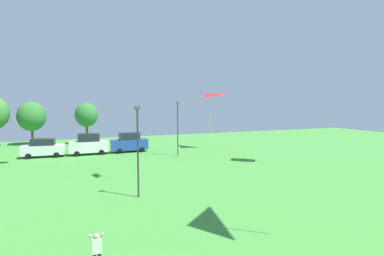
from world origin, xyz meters
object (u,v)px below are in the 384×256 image
(parked_car_third_from_left, at_px, (129,142))
(light_post_1, at_px, (178,126))
(light_post_0, at_px, (138,146))
(treeline_tree_2, at_px, (32,117))
(person_standing_near_foreground, at_px, (97,250))
(kite_flying_3, at_px, (206,107))
(parked_car_leftmost, at_px, (43,148))
(parked_car_second_from_left, at_px, (89,144))
(treeline_tree_3, at_px, (86,115))

(parked_car_third_from_left, height_order, light_post_1, light_post_1)
(light_post_0, relative_size, treeline_tree_2, 0.94)
(treeline_tree_2, bearing_deg, parked_car_third_from_left, -45.92)
(person_standing_near_foreground, distance_m, kite_flying_3, 31.18)
(person_standing_near_foreground, height_order, treeline_tree_2, treeline_tree_2)
(parked_car_leftmost, distance_m, parked_car_second_from_left, 5.13)
(treeline_tree_2, relative_size, treeline_tree_3, 1.02)
(person_standing_near_foreground, bearing_deg, kite_flying_3, 49.72)
(person_standing_near_foreground, relative_size, treeline_tree_3, 0.24)
(person_standing_near_foreground, xyz_separation_m, kite_flying_3, (17.00, 25.63, 5.09))
(parked_car_leftmost, bearing_deg, person_standing_near_foreground, -78.64)
(kite_flying_3, height_order, light_post_0, kite_flying_3)
(parked_car_leftmost, height_order, parked_car_third_from_left, parked_car_third_from_left)
(person_standing_near_foreground, height_order, parked_car_second_from_left, parked_car_second_from_left)
(treeline_tree_2, bearing_deg, treeline_tree_3, -17.13)
(parked_car_leftmost, relative_size, light_post_0, 0.78)
(parked_car_second_from_left, xyz_separation_m, treeline_tree_2, (-7.36, 12.95, 3.11))
(light_post_1, bearing_deg, parked_car_leftmost, 160.00)
(light_post_0, bearing_deg, kite_flying_3, 51.91)
(kite_flying_3, distance_m, light_post_0, 21.93)
(kite_flying_3, height_order, treeline_tree_3, treeline_tree_3)
(parked_car_leftmost, relative_size, parked_car_third_from_left, 1.04)
(kite_flying_3, height_order, parked_car_leftmost, kite_flying_3)
(kite_flying_3, height_order, parked_car_second_from_left, kite_flying_3)
(parked_car_third_from_left, bearing_deg, light_post_1, -48.42)
(parked_car_second_from_left, bearing_deg, parked_car_third_from_left, 1.06)
(parked_car_leftmost, distance_m, light_post_1, 16.28)
(person_standing_near_foreground, distance_m, light_post_1, 25.56)
(treeline_tree_3, bearing_deg, person_standing_near_foreground, -93.33)
(light_post_0, xyz_separation_m, treeline_tree_2, (-9.20, 32.32, 0.87))
(kite_flying_3, bearing_deg, treeline_tree_2, 146.20)
(kite_flying_3, xyz_separation_m, parked_car_leftmost, (-20.41, 2.42, -4.86))
(parked_car_leftmost, bearing_deg, treeline_tree_3, 65.74)
(light_post_1, bearing_deg, parked_car_third_from_left, 132.22)
(parked_car_third_from_left, bearing_deg, treeline_tree_3, 113.12)
(parked_car_second_from_left, relative_size, treeline_tree_3, 0.71)
(light_post_0, bearing_deg, light_post_1, 59.99)
(treeline_tree_3, bearing_deg, parked_car_second_from_left, -92.82)
(treeline_tree_3, bearing_deg, light_post_0, -87.47)
(person_standing_near_foreground, relative_size, treeline_tree_2, 0.24)
(parked_car_leftmost, xyz_separation_m, treeline_tree_3, (5.64, 10.32, 3.49))
(person_standing_near_foreground, xyz_separation_m, light_post_1, (11.69, 22.56, 2.83))
(kite_flying_3, height_order, treeline_tree_2, treeline_tree_2)
(person_standing_near_foreground, bearing_deg, parked_car_leftmost, 90.21)
(kite_flying_3, relative_size, light_post_1, 0.65)
(kite_flying_3, xyz_separation_m, parked_car_second_from_left, (-15.29, 2.21, -4.69))
(parked_car_third_from_left, relative_size, light_post_0, 0.75)
(parked_car_third_from_left, height_order, light_post_0, light_post_0)
(kite_flying_3, distance_m, parked_car_leftmost, 21.12)
(kite_flying_3, height_order, parked_car_third_from_left, kite_flying_3)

